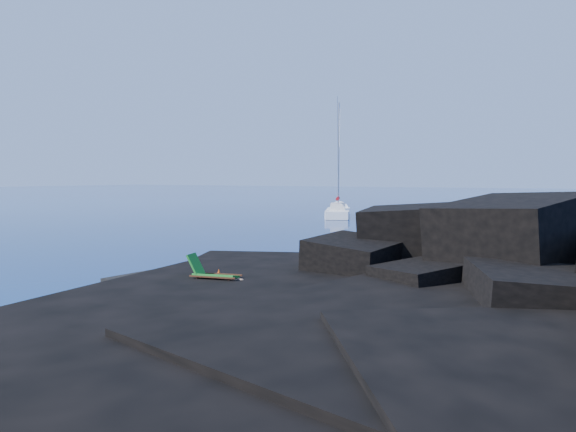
# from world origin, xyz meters

# --- Properties ---
(ground) EXTENTS (400.00, 400.00, 0.00)m
(ground) POSITION_xyz_m (0.00, 0.00, 0.00)
(ground) COLOR #04093A
(ground) RESTS_ON ground
(headland) EXTENTS (24.00, 24.00, 3.60)m
(headland) POSITION_xyz_m (13.00, 3.00, 0.00)
(headland) COLOR black
(headland) RESTS_ON ground
(beach) EXTENTS (9.08, 6.86, 0.70)m
(beach) POSITION_xyz_m (4.50, 0.50, 0.00)
(beach) COLOR black
(beach) RESTS_ON ground
(surf_foam) EXTENTS (10.00, 8.00, 0.06)m
(surf_foam) POSITION_xyz_m (5.00, 5.00, 0.00)
(surf_foam) COLOR white
(surf_foam) RESTS_ON ground
(sailboat) EXTENTS (6.55, 11.27, 11.78)m
(sailboat) POSITION_xyz_m (-7.75, 35.96, 0.00)
(sailboat) COLOR white
(sailboat) RESTS_ON ground
(deck_chair) EXTENTS (1.87, 1.11, 1.20)m
(deck_chair) POSITION_xyz_m (4.60, -1.11, 0.95)
(deck_chair) COLOR #1B7A24
(deck_chair) RESTS_ON beach
(towel) EXTENTS (2.13, 1.03, 0.06)m
(towel) POSITION_xyz_m (5.01, -0.92, 0.38)
(towel) COLOR silver
(towel) RESTS_ON beach
(sunbather) EXTENTS (2.02, 0.52, 0.27)m
(sunbather) POSITION_xyz_m (5.01, -0.92, 0.54)
(sunbather) COLOR tan
(sunbather) RESTS_ON towel
(marker_cone) EXTENTS (0.40, 0.40, 0.53)m
(marker_cone) POSITION_xyz_m (4.40, -0.67, 0.61)
(marker_cone) COLOR #FF4D0D
(marker_cone) RESTS_ON beach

